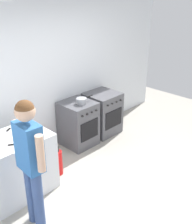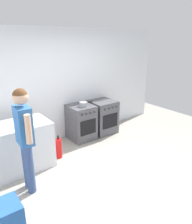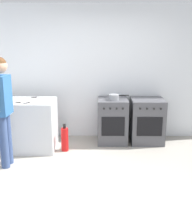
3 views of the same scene
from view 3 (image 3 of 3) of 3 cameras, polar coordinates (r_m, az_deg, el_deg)
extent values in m
plane|color=gray|center=(4.11, -0.72, -13.74)|extent=(8.00, 8.00, 0.00)
cube|color=silver|center=(5.60, -0.31, 7.97)|extent=(6.00, 0.10, 2.60)
cube|color=silver|center=(5.25, -15.35, -2.54)|extent=(1.30, 0.70, 0.90)
cube|color=#4C4C51|center=(5.42, 3.34, -1.74)|extent=(0.57, 0.60, 0.85)
cube|color=black|center=(5.14, 3.49, -2.97)|extent=(0.42, 0.01, 0.36)
cylinder|color=black|center=(5.20, 2.07, 2.34)|extent=(0.18, 0.18, 0.01)
cylinder|color=black|center=(5.21, 4.87, 2.33)|extent=(0.18, 0.18, 0.01)
cylinder|color=black|center=(5.43, 2.01, 2.89)|extent=(0.18, 0.18, 0.01)
cylinder|color=black|center=(5.44, 4.69, 2.87)|extent=(0.18, 0.18, 0.01)
cylinder|color=black|center=(5.03, 1.63, 0.69)|extent=(0.04, 0.02, 0.04)
cylinder|color=black|center=(5.03, 2.92, 0.68)|extent=(0.04, 0.02, 0.04)
cylinder|color=black|center=(5.04, 4.20, 0.68)|extent=(0.04, 0.02, 0.04)
cylinder|color=black|center=(5.05, 5.48, 0.67)|extent=(0.04, 0.02, 0.04)
cube|color=#4C4C51|center=(5.50, 10.29, -1.73)|extent=(0.62, 0.60, 0.85)
cube|color=black|center=(5.22, 10.83, -2.95)|extent=(0.46, 0.01, 0.36)
cylinder|color=black|center=(5.26, 9.22, 2.30)|extent=(0.20, 0.20, 0.01)
cylinder|color=black|center=(5.30, 12.19, 2.27)|extent=(0.20, 0.20, 0.01)
cylinder|color=black|center=(5.49, 8.86, 2.84)|extent=(0.20, 0.20, 0.01)
cylinder|color=black|center=(5.53, 11.71, 2.81)|extent=(0.20, 0.20, 0.01)
cylinder|color=black|center=(5.08, 8.98, 0.66)|extent=(0.04, 0.02, 0.04)
cylinder|color=black|center=(5.10, 10.35, 0.65)|extent=(0.04, 0.02, 0.04)
cylinder|color=black|center=(5.13, 11.71, 0.65)|extent=(0.04, 0.02, 0.04)
cylinder|color=black|center=(5.15, 13.05, 0.64)|extent=(0.04, 0.02, 0.04)
cylinder|color=gray|center=(5.22, 3.66, 3.02)|extent=(0.19, 0.19, 0.11)
cylinder|color=black|center=(5.23, 5.70, 3.40)|extent=(0.18, 0.02, 0.02)
cube|color=silver|center=(5.08, -16.83, 2.08)|extent=(0.21, 0.14, 0.01)
cube|color=black|center=(4.96, -15.55, 1.92)|extent=(0.11, 0.08, 0.01)
cube|color=silver|center=(5.37, -16.08, 2.79)|extent=(0.14, 0.10, 0.01)
cube|color=black|center=(5.34, -17.38, 2.67)|extent=(0.11, 0.08, 0.01)
cube|color=silver|center=(5.25, -14.09, 2.67)|extent=(0.19, 0.14, 0.01)
cube|color=black|center=(5.30, -12.51, 2.91)|extent=(0.11, 0.08, 0.01)
cube|color=silver|center=(4.83, -15.94, 1.51)|extent=(0.23, 0.15, 0.01)
cube|color=black|center=(4.87, -13.94, 1.79)|extent=(0.11, 0.08, 0.01)
cylinder|color=#384C7A|center=(4.55, -18.22, -5.85)|extent=(0.13, 0.13, 0.84)
cylinder|color=#384C7A|center=(4.69, -17.52, -5.17)|extent=(0.13, 0.13, 0.84)
cube|color=#2D609E|center=(4.43, -18.59, 3.22)|extent=(0.22, 0.35, 0.59)
cylinder|color=tan|center=(4.65, -17.54, 4.15)|extent=(0.09, 0.09, 0.44)
cylinder|color=red|center=(5.07, -6.37, -5.58)|extent=(0.13, 0.13, 0.42)
cylinder|color=black|center=(4.99, -6.45, -2.88)|extent=(0.05, 0.05, 0.08)
camera|label=1|loc=(3.42, -63.25, 21.33)|focal=45.00mm
camera|label=2|loc=(2.64, -68.72, 15.13)|focal=35.00mm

